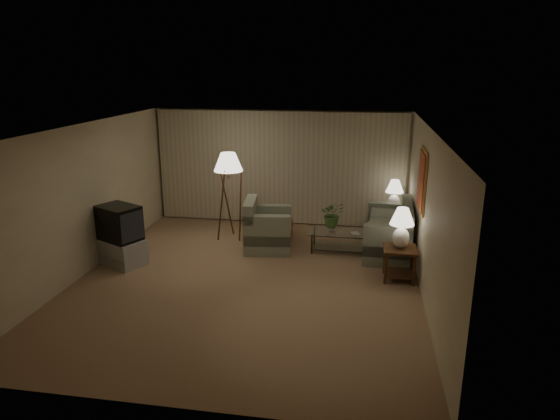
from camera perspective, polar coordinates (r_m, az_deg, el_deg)
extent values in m
plane|color=#8B624D|center=(9.01, -3.72, -7.98)|extent=(7.00, 7.00, 0.00)
cube|color=#BDAF91|center=(11.88, 0.01, 4.91)|extent=(6.00, 0.04, 2.70)
cube|color=#BDAF91|center=(9.67, -21.46, 1.10)|extent=(0.04, 7.00, 2.70)
cube|color=#BDAF91|center=(8.39, 16.48, -0.65)|extent=(0.04, 7.00, 2.70)
cube|color=white|center=(8.27, -4.06, 9.33)|extent=(6.00, 7.00, 0.04)
cube|color=#B2A78A|center=(11.80, -0.06, 4.83)|extent=(5.85, 0.12, 2.65)
cube|color=#C78F45|center=(9.06, 15.97, 3.24)|extent=(0.03, 0.90, 1.10)
cube|color=maroon|center=(9.05, 15.82, 3.25)|extent=(0.02, 0.80, 1.00)
cube|color=gray|center=(10.42, 12.15, -3.61)|extent=(1.92, 1.10, 0.42)
cube|color=gray|center=(10.37, -1.35, -3.30)|extent=(1.20, 1.16, 0.44)
cube|color=#3C2310|center=(9.04, 13.56, -4.34)|extent=(0.58, 0.58, 0.04)
cube|color=#3C2310|center=(9.21, 13.37, -7.02)|extent=(0.49, 0.49, 0.02)
cylinder|color=#3C2310|center=(8.91, 11.98, -6.62)|extent=(0.05, 0.05, 0.56)
cylinder|color=#3C2310|center=(9.36, 11.88, -5.49)|extent=(0.05, 0.05, 0.56)
cylinder|color=#3C2310|center=(8.95, 15.06, -6.74)|extent=(0.05, 0.05, 0.56)
cylinder|color=#3C2310|center=(9.39, 14.81, -5.61)|extent=(0.05, 0.05, 0.56)
cube|color=#3C2310|center=(11.34, 12.81, -0.06)|extent=(0.47, 0.39, 0.04)
cube|color=#3C2310|center=(11.48, 12.67, -2.27)|extent=(0.40, 0.33, 0.02)
cylinder|color=#3C2310|center=(11.28, 11.82, -1.69)|extent=(0.05, 0.05, 0.56)
cylinder|color=#3C2310|center=(11.56, 11.77, -1.24)|extent=(0.05, 0.05, 0.56)
cylinder|color=#3C2310|center=(11.30, 13.68, -1.77)|extent=(0.05, 0.05, 0.56)
cylinder|color=#3C2310|center=(11.58, 13.59, -1.33)|extent=(0.05, 0.05, 0.56)
ellipsoid|color=white|center=(8.97, 13.64, -3.12)|extent=(0.30, 0.30, 0.37)
cylinder|color=white|center=(8.90, 13.74, -1.73)|extent=(0.03, 0.03, 0.08)
cone|color=silver|center=(8.85, 13.81, -0.69)|extent=(0.42, 0.42, 0.30)
ellipsoid|color=white|center=(11.29, 12.87, 0.87)|extent=(0.27, 0.27, 0.34)
cylinder|color=white|center=(11.24, 12.94, 1.90)|extent=(0.03, 0.03, 0.08)
cone|color=silver|center=(11.20, 12.99, 2.68)|extent=(0.39, 0.39, 0.27)
cube|color=silver|center=(10.26, 6.80, -2.52)|extent=(1.21, 0.66, 0.02)
cube|color=silver|center=(10.36, 6.75, -4.13)|extent=(1.12, 0.57, 0.01)
cylinder|color=#392616|center=(10.12, 3.66, -3.95)|extent=(0.04, 0.04, 0.40)
cylinder|color=#392616|center=(10.60, 3.95, -2.99)|extent=(0.04, 0.04, 0.40)
cylinder|color=#392616|center=(10.08, 9.73, -4.26)|extent=(0.04, 0.04, 0.40)
cylinder|color=#392616|center=(10.56, 9.74, -3.28)|extent=(0.04, 0.04, 0.40)
cube|color=#A1A1A3|center=(10.06, -17.63, -4.55)|extent=(1.32, 1.25, 0.50)
cube|color=black|center=(9.88, -17.92, -1.40)|extent=(1.21, 1.17, 0.66)
cylinder|color=#3C2310|center=(10.70, -5.91, 4.33)|extent=(0.04, 0.04, 0.28)
cone|color=silver|center=(10.66, -5.94, 5.49)|extent=(0.62, 0.62, 0.39)
cylinder|color=#A95139|center=(11.07, -0.07, -2.10)|extent=(0.66, 0.66, 0.41)
imported|color=white|center=(10.24, 5.98, -1.99)|extent=(0.17, 0.17, 0.17)
imported|color=#467232|center=(10.13, 6.04, -0.10)|extent=(0.55, 0.50, 0.53)
imported|color=olive|center=(10.15, 8.19, -2.69)|extent=(0.21, 0.25, 0.02)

